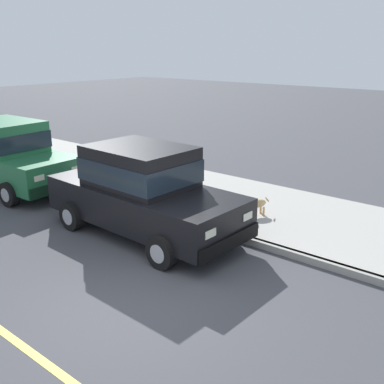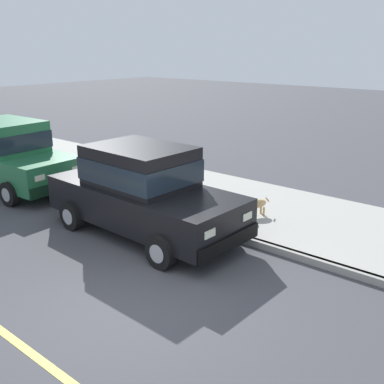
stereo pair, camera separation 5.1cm
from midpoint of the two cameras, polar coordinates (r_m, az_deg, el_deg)
ground_plane at (r=7.32m, az=-7.57°, el=-14.25°), size 80.00×80.00×0.00m
curb at (r=9.47m, az=6.78°, el=-5.93°), size 0.16×64.00×0.14m
sidewalk at (r=10.92m, az=11.97°, el=-2.91°), size 3.60×64.00×0.14m
lane_centre_line at (r=6.55m, az=-18.47°, el=-19.39°), size 0.12×57.60×0.01m
car_black_sedan at (r=9.59m, az=-6.08°, el=0.24°), size 2.14×4.65×1.92m
car_green_sedan at (r=13.78m, az=-22.13°, el=4.46°), size 2.15×4.66×1.92m
dog_tan at (r=10.50m, az=8.14°, el=-1.46°), size 0.71×0.40×0.49m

